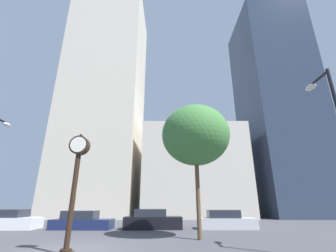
# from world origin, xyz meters

# --- Properties ---
(ground_plane) EXTENTS (200.00, 200.00, 0.00)m
(ground_plane) POSITION_xyz_m (0.00, 0.00, 0.00)
(ground_plane) COLOR #424247
(building_tall_tower) EXTENTS (11.62, 12.00, 37.77)m
(building_tall_tower) POSITION_xyz_m (-6.64, 24.00, 18.89)
(building_tall_tower) COLOR beige
(building_tall_tower) RESTS_ON ground_plane
(building_storefront_row) EXTENTS (14.38, 12.00, 12.50)m
(building_storefront_row) POSITION_xyz_m (7.71, 24.00, 6.25)
(building_storefront_row) COLOR beige
(building_storefront_row) RESTS_ON ground_plane
(building_glass_modern) EXTENTS (10.01, 12.00, 34.91)m
(building_glass_modern) POSITION_xyz_m (22.16, 24.00, 17.46)
(building_glass_modern) COLOR #2D384C
(building_glass_modern) RESTS_ON ground_plane
(street_clock) EXTENTS (0.81, 0.62, 4.75)m
(street_clock) POSITION_xyz_m (0.09, -1.19, 2.97)
(street_clock) COLOR black
(street_clock) RESTS_ON ground_plane
(car_white) EXTENTS (4.22, 1.98, 1.40)m
(car_white) POSITION_xyz_m (-8.16, 7.86, 0.59)
(car_white) COLOR silver
(car_white) RESTS_ON ground_plane
(car_navy) EXTENTS (4.55, 1.89, 1.32)m
(car_navy) POSITION_xyz_m (-2.62, 7.77, 0.55)
(car_navy) COLOR #19234C
(car_navy) RESTS_ON ground_plane
(car_black) EXTENTS (4.43, 1.89, 1.43)m
(car_black) POSITION_xyz_m (2.75, 7.93, 0.61)
(car_black) COLOR black
(car_black) RESTS_ON ground_plane
(car_silver) EXTENTS (4.35, 1.86, 1.36)m
(car_silver) POSITION_xyz_m (8.40, 8.05, 0.57)
(car_silver) COLOR #BCBCC1
(car_silver) RESTS_ON ground_plane
(bare_tree) EXTENTS (4.13, 4.13, 7.68)m
(bare_tree) POSITION_xyz_m (5.64, 2.56, 5.81)
(bare_tree) COLOR brown
(bare_tree) RESTS_ON ground_plane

